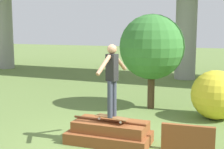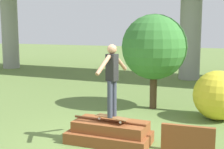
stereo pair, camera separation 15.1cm
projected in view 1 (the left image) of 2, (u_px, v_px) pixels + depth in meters
ground_plane at (109, 143)px, 7.31m from camera, size 80.00×80.00×0.00m
scrap_pile at (110, 133)px, 7.29m from camera, size 1.98×1.05×0.56m
scrap_plank_loose at (188, 138)px, 6.75m from camera, size 1.14×0.21×0.59m
skateboard at (112, 117)px, 7.14m from camera, size 0.85×0.36×0.09m
skater at (112, 75)px, 7.00m from camera, size 0.29×1.20×1.65m
tree_behind_left at (152, 47)px, 10.26m from camera, size 2.15×2.15×3.14m
bush_yellow_flowering at (216, 95)px, 9.16m from camera, size 1.46×1.46×1.46m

